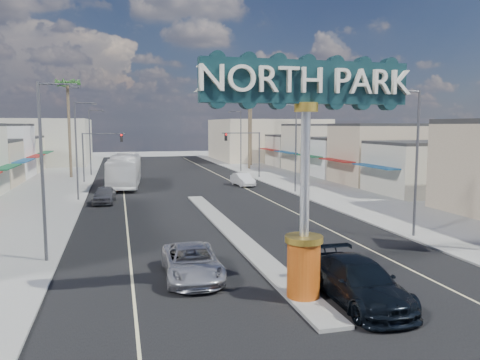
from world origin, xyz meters
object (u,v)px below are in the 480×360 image
streetlight_r_near (415,156)px  streetlight_r_far (240,138)px  suv_right (359,282)px  city_bus (125,170)px  palm_right_far (251,92)px  car_parked_right (243,180)px  suv_left (192,262)px  streetlight_l_far (91,139)px  streetlight_l_mid (78,146)px  palm_right_mid (249,101)px  traffic_signal_left (99,147)px  car_parked_left (104,195)px  palm_left_far (68,89)px  traffic_signal_right (246,146)px  streetlight_r_mid (294,143)px  streetlight_l_near (45,163)px  gateway_sign (306,151)px

streetlight_r_near → streetlight_r_far: bearing=90.0°
suv_right → city_bus: (-8.27, 38.41, 0.96)m
palm_right_far → streetlight_r_near: bearing=-95.0°
car_parked_right → suv_left: bearing=-115.6°
streetlight_l_far → streetlight_r_near: size_ratio=1.00×
streetlight_l_mid → palm_right_mid: (23.43, 26.00, 5.54)m
traffic_signal_left → streetlight_l_mid: size_ratio=0.67×
streetlight_l_far → suv_right: bearing=-76.3°
streetlight_r_far → car_parked_left: 30.64m
car_parked_right → city_bus: 13.42m
streetlight_l_mid → city_bus: (4.16, 9.59, -3.26)m
palm_right_far → suv_right: palm_right_far is taller
city_bus → streetlight_l_far: bearing=113.4°
streetlight_l_far → palm_left_far: bearing=-142.1°
palm_right_far → car_parked_right: 29.12m
streetlight_r_near → streetlight_l_far: bearing=116.4°
palm_right_far → car_parked_left: bearing=-124.4°
traffic_signal_right → streetlight_r_mid: bearing=-84.9°
streetlight_r_near → car_parked_left: size_ratio=2.02×
streetlight_r_mid → palm_left_far: (-23.43, 20.00, 6.43)m
streetlight_l_near → city_bus: 30.05m
palm_left_far → palm_right_mid: palm_left_far is taller
streetlight_l_far → city_bus: (4.16, -12.41, -3.26)m
streetlight_l_far → palm_right_far: 28.29m
traffic_signal_right → palm_left_far: bearing=164.9°
traffic_signal_left → streetlight_r_mid: bearing=-35.5°
gateway_sign → streetlight_l_mid: size_ratio=1.02×
streetlight_l_far → palm_right_mid: 24.41m
streetlight_l_mid → streetlight_r_far: 30.32m
car_parked_right → palm_left_far: bearing=139.3°
streetlight_l_near → streetlight_l_far: (0.00, 42.00, 0.00)m
palm_right_mid → palm_right_far: size_ratio=0.86×
gateway_sign → traffic_signal_right: gateway_sign is taller
palm_right_mid → car_parked_left: bearing=-127.3°
gateway_sign → suv_right: bearing=-21.8°
streetlight_l_far → streetlight_l_mid: bearing=-90.0°
palm_left_far → car_parked_left: (4.75, -21.90, -10.74)m
streetlight_r_far → city_bus: bearing=-143.4°
streetlight_l_near → streetlight_r_mid: size_ratio=1.00×
gateway_sign → streetlight_l_near: 13.19m
traffic_signal_right → palm_right_mid: (3.82, 12.01, 6.33)m
suv_right → streetlight_r_near: bearing=46.6°
palm_right_mid → streetlight_l_mid: bearing=-132.0°
streetlight_r_far → suv_left: 48.56m
palm_right_mid → suv_right: (-11.00, -54.82, -9.76)m
streetlight_l_near → suv_left: (6.58, -4.21, -4.33)m
streetlight_r_near → palm_left_far: size_ratio=0.69×
streetlight_r_near → streetlight_r_mid: bearing=90.0°
palm_right_far → suv_left: (-18.85, -56.21, -11.65)m
gateway_sign → traffic_signal_left: bearing=102.3°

